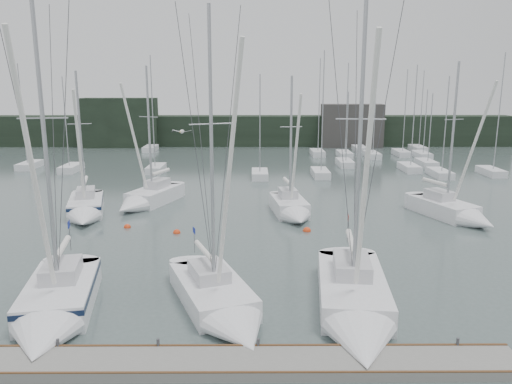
# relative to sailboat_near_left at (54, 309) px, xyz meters

# --- Properties ---
(ground) EXTENTS (160.00, 160.00, 0.00)m
(ground) POSITION_rel_sailboat_near_left_xyz_m (7.25, 1.24, -0.64)
(ground) COLOR #4C5C5A
(ground) RESTS_ON ground
(dock) EXTENTS (24.00, 2.00, 0.40)m
(dock) POSITION_rel_sailboat_near_left_xyz_m (7.25, -3.76, -0.44)
(dock) COLOR slate
(dock) RESTS_ON ground
(far_treeline) EXTENTS (90.00, 4.00, 5.00)m
(far_treeline) POSITION_rel_sailboat_near_left_xyz_m (7.25, 63.24, 1.86)
(far_treeline) COLOR black
(far_treeline) RESTS_ON ground
(far_building_left) EXTENTS (12.00, 3.00, 8.00)m
(far_building_left) POSITION_rel_sailboat_near_left_xyz_m (-12.75, 61.24, 3.36)
(far_building_left) COLOR black
(far_building_left) RESTS_ON ground
(far_building_right) EXTENTS (10.00, 3.00, 7.00)m
(far_building_right) POSITION_rel_sailboat_near_left_xyz_m (25.25, 61.24, 2.86)
(far_building_right) COLOR #3C3937
(far_building_right) RESTS_ON ground
(mast_forest) EXTENTS (57.57, 26.51, 14.07)m
(mast_forest) POSITION_rel_sailboat_near_left_xyz_m (17.93, 44.63, -0.15)
(mast_forest) COLOR white
(mast_forest) RESTS_ON ground
(sailboat_near_left) EXTENTS (4.66, 9.64, 15.45)m
(sailboat_near_left) POSITION_rel_sailboat_near_left_xyz_m (0.00, 0.00, 0.00)
(sailboat_near_left) COLOR white
(sailboat_near_left) RESTS_ON ground
(sailboat_near_center) EXTENTS (5.92, 9.34, 15.06)m
(sailboat_near_center) POSITION_rel_sailboat_near_left_xyz_m (7.69, 0.35, -0.12)
(sailboat_near_center) COLOR white
(sailboat_near_center) RESTS_ON ground
(sailboat_near_right) EXTENTS (4.34, 11.22, 15.38)m
(sailboat_near_right) POSITION_rel_sailboat_near_left_xyz_m (13.73, -0.03, -0.04)
(sailboat_near_right) COLOR white
(sailboat_near_right) RESTS_ON ground
(sailboat_mid_a) EXTENTS (4.64, 8.56, 12.35)m
(sailboat_mid_a) POSITION_rel_sailboat_near_left_xyz_m (-4.48, 17.91, -0.01)
(sailboat_mid_a) COLOR white
(sailboat_mid_a) RESTS_ON ground
(sailboat_mid_b) EXTENTS (5.41, 8.56, 12.83)m
(sailboat_mid_b) POSITION_rel_sailboat_near_left_xyz_m (-0.41, 21.47, -0.03)
(sailboat_mid_b) COLOR white
(sailboat_mid_b) RESTS_ON ground
(sailboat_mid_c) EXTENTS (3.38, 7.18, 11.91)m
(sailboat_mid_c) POSITION_rel_sailboat_near_left_xyz_m (12.18, 17.82, -0.04)
(sailboat_mid_c) COLOR white
(sailboat_mid_c) RESTS_ON ground
(sailboat_mid_e) EXTENTS (5.36, 8.50, 13.03)m
(sailboat_mid_e) POSITION_rel_sailboat_near_left_xyz_m (25.04, 16.86, -0.03)
(sailboat_mid_e) COLOR white
(sailboat_mid_e) RESTS_ON ground
(buoy_a) EXTENTS (0.55, 0.55, 0.55)m
(buoy_a) POSITION_rel_sailboat_near_left_xyz_m (3.51, 13.59, -0.64)
(buoy_a) COLOR red
(buoy_a) RESTS_ON ground
(buoy_b) EXTENTS (0.59, 0.59, 0.59)m
(buoy_b) POSITION_rel_sailboat_near_left_xyz_m (12.97, 14.02, -0.64)
(buoy_b) COLOR red
(buoy_b) RESTS_ON ground
(buoy_c) EXTENTS (0.53, 0.53, 0.53)m
(buoy_c) POSITION_rel_sailboat_near_left_xyz_m (-0.41, 15.00, -0.64)
(buoy_c) COLOR red
(buoy_c) RESTS_ON ground
(seagull) EXTENTS (0.92, 0.44, 0.18)m
(seagull) POSITION_rel_sailboat_near_left_xyz_m (5.77, 2.06, 7.84)
(seagull) COLOR silver
(seagull) RESTS_ON ground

